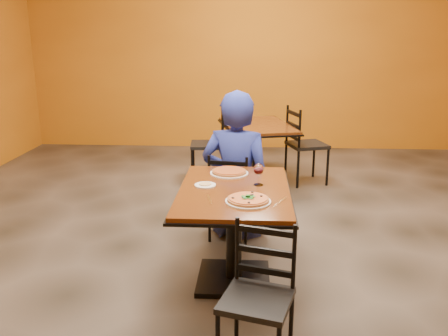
# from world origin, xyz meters

# --- Properties ---
(floor) EXTENTS (7.00, 8.00, 0.01)m
(floor) POSITION_xyz_m (0.00, 0.00, 0.00)
(floor) COLOR black
(floor) RESTS_ON ground
(wall_back) EXTENTS (7.00, 0.01, 3.00)m
(wall_back) POSITION_xyz_m (0.00, 4.00, 1.50)
(wall_back) COLOR #B96C14
(wall_back) RESTS_ON ground
(table_main) EXTENTS (0.83, 1.23, 0.75)m
(table_main) POSITION_xyz_m (0.00, -0.50, 0.56)
(table_main) COLOR #5B320E
(table_main) RESTS_ON floor
(table_second) EXTENTS (1.07, 1.35, 0.75)m
(table_second) POSITION_xyz_m (0.19, 2.08, 0.56)
(table_second) COLOR #5B320E
(table_second) RESTS_ON floor
(chair_main_near) EXTENTS (0.46, 0.46, 0.83)m
(chair_main_near) POSITION_xyz_m (0.16, -1.45, 0.41)
(chair_main_near) COLOR black
(chair_main_near) RESTS_ON floor
(chair_main_far) EXTENTS (0.42, 0.42, 0.82)m
(chair_main_far) POSITION_xyz_m (-0.06, 0.34, 0.41)
(chair_main_far) COLOR black
(chair_main_far) RESTS_ON floor
(chair_second_left) EXTENTS (0.46, 0.46, 0.94)m
(chair_second_left) POSITION_xyz_m (-0.44, 2.08, 0.47)
(chair_second_left) COLOR black
(chair_second_left) RESTS_ON floor
(chair_second_right) EXTENTS (0.56, 0.56, 0.97)m
(chair_second_right) POSITION_xyz_m (0.82, 2.08, 0.49)
(chair_second_right) COLOR black
(chair_second_right) RESTS_ON floor
(diner) EXTENTS (0.74, 0.56, 1.37)m
(diner) POSITION_xyz_m (-0.02, 0.42, 0.68)
(diner) COLOR navy
(diner) RESTS_ON floor
(plate_main) EXTENTS (0.31, 0.31, 0.01)m
(plate_main) POSITION_xyz_m (0.10, -0.78, 0.76)
(plate_main) COLOR white
(plate_main) RESTS_ON table_main
(pizza_main) EXTENTS (0.28, 0.28, 0.02)m
(pizza_main) POSITION_xyz_m (0.10, -0.78, 0.77)
(pizza_main) COLOR #9B2F0B
(pizza_main) RESTS_ON plate_main
(plate_far) EXTENTS (0.31, 0.31, 0.01)m
(plate_far) POSITION_xyz_m (-0.06, -0.12, 0.76)
(plate_far) COLOR white
(plate_far) RESTS_ON table_main
(pizza_far) EXTENTS (0.28, 0.28, 0.02)m
(pizza_far) POSITION_xyz_m (-0.06, -0.12, 0.77)
(pizza_far) COLOR #B86D23
(pizza_far) RESTS_ON plate_far
(side_plate) EXTENTS (0.16, 0.16, 0.01)m
(side_plate) POSITION_xyz_m (-0.22, -0.44, 0.76)
(side_plate) COLOR white
(side_plate) RESTS_ON table_main
(dip) EXTENTS (0.09, 0.09, 0.01)m
(dip) POSITION_xyz_m (-0.22, -0.44, 0.76)
(dip) COLOR tan
(dip) RESTS_ON side_plate
(wine_glass) EXTENTS (0.08, 0.08, 0.18)m
(wine_glass) POSITION_xyz_m (0.18, -0.40, 0.84)
(wine_glass) COLOR white
(wine_glass) RESTS_ON table_main
(fork) EXTENTS (0.06, 0.19, 0.00)m
(fork) POSITION_xyz_m (-0.16, -0.74, 0.75)
(fork) COLOR silver
(fork) RESTS_ON table_main
(knife) EXTENTS (0.10, 0.20, 0.00)m
(knife) POSITION_xyz_m (0.32, -0.77, 0.75)
(knife) COLOR silver
(knife) RESTS_ON table_main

